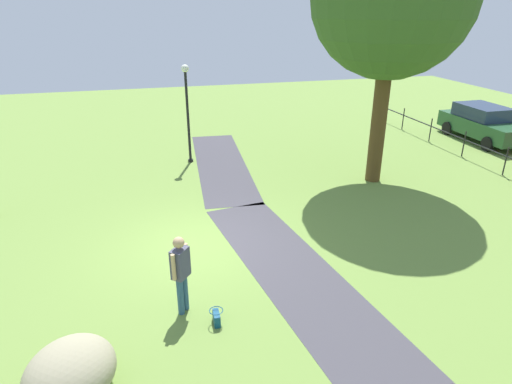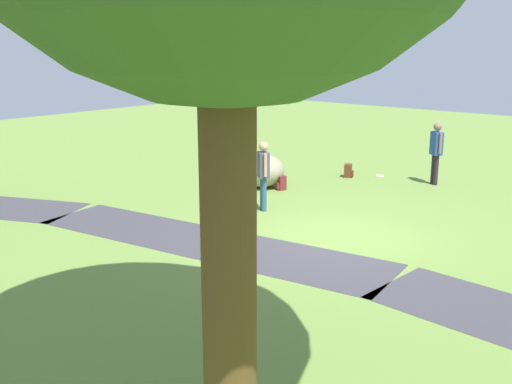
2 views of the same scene
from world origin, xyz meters
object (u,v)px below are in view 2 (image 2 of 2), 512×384
Objects in this scene: backpack_by_boulder at (281,183)px; woman_with_handbag at (263,171)px; handbag_on_grass at (231,206)px; passerby_on_path at (436,149)px; lawn_boulder at (261,170)px; spare_backpack_on_lawn at (348,171)px; frisbee_on_grass at (380,176)px.

woman_with_handbag is at bearing 116.37° from backpack_by_boulder.
backpack_by_boulder reaches higher than handbag_on_grass.
passerby_on_path reaches higher than backpack_by_boulder.
passerby_on_path reaches higher than lawn_boulder.
passerby_on_path is 4.58m from backpack_by_boulder.
backpack_by_boulder is 2.65m from spare_backpack_on_lawn.
spare_backpack_on_lawn is at bearing -92.03° from handbag_on_grass.
backpack_by_boulder is 1.61× the size of frisbee_on_grass.
passerby_on_path is 5.52× the size of handbag_on_grass.
handbag_on_grass is 5.89m from frisbee_on_grass.
woman_with_handbag is 5.67m from passerby_on_path.
passerby_on_path is at bearing -178.71° from frisbee_on_grass.
lawn_boulder is at bearing -66.01° from handbag_on_grass.
passerby_on_path is 4.47× the size of backpack_by_boulder.
passerby_on_path is at bearing -162.13° from spare_backpack_on_lawn.
woman_with_handbag is at bearing -133.19° from handbag_on_grass.
backpack_by_boulder is at bearing -80.43° from handbag_on_grass.
lawn_boulder is 0.73m from backpack_by_boulder.
passerby_on_path is at bearing -113.72° from handbag_on_grass.
handbag_on_grass is 2.55m from backpack_by_boulder.
woman_with_handbag reaches higher than handbag_on_grass.
backpack_by_boulder is (-0.68, -0.04, -0.27)m from lawn_boulder.
lawn_boulder is 4.90× the size of spare_backpack_on_lawn.
handbag_on_grass is (2.58, 5.86, -0.91)m from passerby_on_path.
passerby_on_path is at bearing -131.85° from backpack_by_boulder.
woman_with_handbag reaches higher than frisbee_on_grass.
lawn_boulder is 2.56m from woman_with_handbag.
passerby_on_path is 4.47× the size of spare_backpack_on_lawn.
lawn_boulder is 3.90m from frisbee_on_grass.
woman_with_handbag is at bearing 86.60° from frisbee_on_grass.
handbag_on_grass is at bearing 113.99° from lawn_boulder.
spare_backpack_on_lawn reaches higher than handbag_on_grass.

